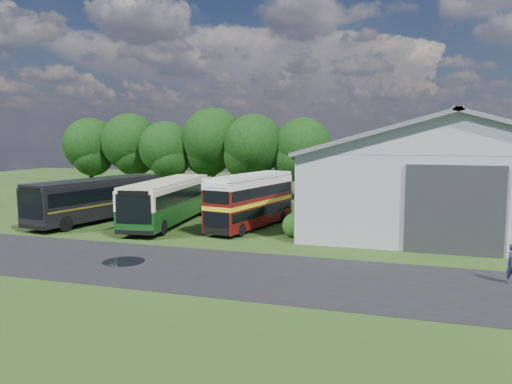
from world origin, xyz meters
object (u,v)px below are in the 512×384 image
(bus_green_single, at_px, (168,201))
(bus_dark_single, at_px, (98,199))
(bus_maroon_double, at_px, (251,201))
(storage_shed, at_px, (444,167))

(bus_green_single, relative_size, bus_dark_single, 0.99)
(bus_maroon_double, bearing_deg, bus_dark_single, -164.15)
(storage_shed, xyz_separation_m, bus_green_single, (-19.61, -8.08, -2.41))
(bus_green_single, distance_m, bus_maroon_double, 6.40)
(storage_shed, distance_m, bus_maroon_double, 15.45)
(bus_green_single, xyz_separation_m, bus_maroon_double, (6.39, 0.41, 0.16))
(bus_maroon_double, relative_size, bus_dark_single, 0.75)
(storage_shed, bearing_deg, bus_maroon_double, -149.87)
(storage_shed, distance_m, bus_green_single, 21.35)
(bus_green_single, height_order, bus_maroon_double, bus_maroon_double)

